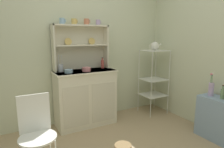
% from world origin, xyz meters
% --- Properties ---
extents(wall_back, '(3.84, 0.05, 2.50)m').
position_xyz_m(wall_back, '(0.00, 1.62, 1.25)').
color(wall_back, beige).
rests_on(wall_back, ground).
extents(hutch_cabinet, '(0.96, 0.45, 0.88)m').
position_xyz_m(hutch_cabinet, '(0.02, 1.37, 0.45)').
color(hutch_cabinet, silver).
rests_on(hutch_cabinet, ground).
extents(hutch_shelf_unit, '(0.89, 0.18, 0.70)m').
position_xyz_m(hutch_shelf_unit, '(0.02, 1.53, 1.29)').
color(hutch_shelf_unit, beige).
rests_on(hutch_shelf_unit, hutch_cabinet).
extents(bakers_rack, '(0.42, 0.39, 1.17)m').
position_xyz_m(bakers_rack, '(1.30, 1.24, 0.72)').
color(bakers_rack, silver).
rests_on(bakers_rack, ground).
extents(side_shelf_blue, '(0.28, 0.48, 0.59)m').
position_xyz_m(side_shelf_blue, '(1.44, 0.06, 0.29)').
color(side_shelf_blue, '#849EBC').
rests_on(side_shelf_blue, ground).
extents(wire_chair, '(0.36, 0.36, 0.85)m').
position_xyz_m(wire_chair, '(-0.85, 0.44, 0.52)').
color(wire_chair, white).
rests_on(wire_chair, ground).
extents(cup_sky_0, '(0.09, 0.08, 0.09)m').
position_xyz_m(cup_sky_0, '(-0.27, 1.49, 1.63)').
color(cup_sky_0, '#8EB2D1').
rests_on(cup_sky_0, hutch_shelf_unit).
extents(cup_gold_1, '(0.09, 0.08, 0.09)m').
position_xyz_m(cup_gold_1, '(-0.08, 1.49, 1.63)').
color(cup_gold_1, '#DBB760').
rests_on(cup_gold_1, hutch_shelf_unit).
extents(cup_terracotta_2, '(0.10, 0.08, 0.09)m').
position_xyz_m(cup_terracotta_2, '(0.12, 1.49, 1.63)').
color(cup_terracotta_2, '#C67556').
rests_on(cup_terracotta_2, hutch_shelf_unit).
extents(cup_lilac_3, '(0.08, 0.07, 0.09)m').
position_xyz_m(cup_lilac_3, '(0.31, 1.49, 1.63)').
color(cup_lilac_3, '#B79ECC').
rests_on(cup_lilac_3, hutch_shelf_unit).
extents(bowl_mixing_large, '(0.12, 0.12, 0.05)m').
position_xyz_m(bowl_mixing_large, '(-0.26, 1.29, 0.91)').
color(bowl_mixing_large, '#8EB2D1').
rests_on(bowl_mixing_large, hutch_cabinet).
extents(bowl_floral_medium, '(0.13, 0.13, 0.06)m').
position_xyz_m(bowl_floral_medium, '(0.02, 1.29, 0.92)').
color(bowl_floral_medium, '#D17A84').
rests_on(bowl_floral_medium, hutch_cabinet).
extents(jam_bottle, '(0.05, 0.05, 0.18)m').
position_xyz_m(jam_bottle, '(0.37, 1.45, 0.96)').
color(jam_bottle, '#B74C47').
rests_on(jam_bottle, hutch_cabinet).
extents(utensil_jar, '(0.08, 0.08, 0.25)m').
position_xyz_m(utensil_jar, '(-0.33, 1.45, 0.94)').
color(utensil_jar, '#B2B7C6').
rests_on(utensil_jar, hutch_cabinet).
extents(porcelain_teapot, '(0.24, 0.14, 0.17)m').
position_xyz_m(porcelain_teapot, '(1.30, 1.24, 1.24)').
color(porcelain_teapot, white).
rests_on(porcelain_teapot, bakers_rack).
extents(flower_vase, '(0.07, 0.07, 0.32)m').
position_xyz_m(flower_vase, '(1.44, 0.18, 0.70)').
color(flower_vase, '#B79ECC').
rests_on(flower_vase, side_shelf_blue).
extents(oil_bottle, '(0.05, 0.05, 0.19)m').
position_xyz_m(oil_bottle, '(1.44, 0.02, 0.66)').
color(oil_bottle, '#6B8C60').
rests_on(oil_bottle, side_shelf_blue).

